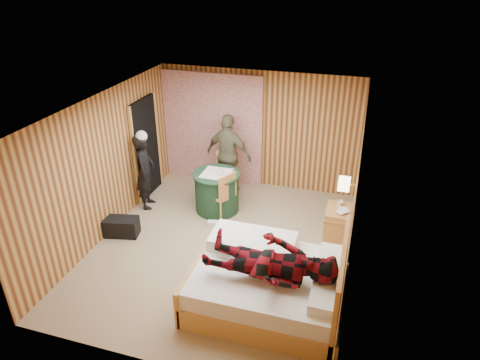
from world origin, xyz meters
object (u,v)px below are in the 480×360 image
(duffel_bag, at_px, (122,227))
(bed, at_px, (271,283))
(wall_lamp, at_px, (344,184))
(woman_standing, at_px, (145,172))
(man_on_bed, at_px, (271,255))
(nightstand, at_px, (337,223))
(chair_near, at_px, (224,192))
(man_at_table, at_px, (229,155))
(chair_far, at_px, (227,170))
(round_table, at_px, (217,191))

(duffel_bag, bearing_deg, bed, -29.04)
(wall_lamp, distance_m, woman_standing, 3.84)
(duffel_bag, distance_m, man_on_bed, 3.29)
(nightstand, xyz_separation_m, chair_near, (-2.14, 0.09, 0.24))
(nightstand, bearing_deg, man_at_table, 155.57)
(wall_lamp, height_order, woman_standing, woman_standing)
(chair_far, xyz_separation_m, man_on_bed, (1.65, -3.15, 0.47))
(chair_near, bearing_deg, woman_standing, -61.56)
(round_table, bearing_deg, woman_standing, -169.67)
(nightstand, distance_m, chair_far, 2.60)
(chair_far, bearing_deg, round_table, -109.99)
(round_table, bearing_deg, bed, -54.26)
(duffel_bag, bearing_deg, wall_lamp, -3.03)
(bed, height_order, man_on_bed, man_on_bed)
(chair_near, bearing_deg, man_on_bed, 59.26)
(man_at_table, bearing_deg, wall_lamp, 160.03)
(round_table, height_order, duffel_bag, round_table)
(nightstand, xyz_separation_m, man_on_bed, (-0.73, -2.14, 0.70))
(round_table, xyz_separation_m, woman_standing, (-1.38, -0.25, 0.36))
(bed, height_order, round_table, bed)
(man_at_table, bearing_deg, nightstand, 167.30)
(wall_lamp, xyz_separation_m, woman_standing, (-3.77, 0.46, -0.54))
(nightstand, distance_m, duffel_bag, 3.84)
(woman_standing, distance_m, man_at_table, 1.71)
(woman_standing, relative_size, man_at_table, 0.88)
(woman_standing, bearing_deg, round_table, -95.34)
(wall_lamp, relative_size, bed, 0.12)
(bed, distance_m, round_table, 2.73)
(woman_standing, bearing_deg, bed, -139.10)
(nightstand, height_order, chair_near, chair_near)
(woman_standing, bearing_deg, man_on_bed, -141.80)
(nightstand, bearing_deg, chair_near, 177.48)
(wall_lamp, bearing_deg, chair_far, 149.53)
(man_at_table, bearing_deg, chair_near, 113.98)
(duffel_bag, xyz_separation_m, man_at_table, (1.35, 2.09, 0.69))
(bed, relative_size, woman_standing, 1.40)
(wall_lamp, xyz_separation_m, round_table, (-2.40, 0.72, -0.89))
(wall_lamp, xyz_separation_m, nightstand, (-0.04, 0.41, -0.99))
(bed, xyz_separation_m, man_on_bed, (0.03, -0.23, 0.67))
(bed, relative_size, duffel_bag, 3.59)
(wall_lamp, bearing_deg, woman_standing, 172.99)
(woman_standing, bearing_deg, chair_near, -104.19)
(duffel_bag, xyz_separation_m, woman_standing, (-0.03, 1.07, 0.59))
(bed, distance_m, woman_standing, 3.58)
(wall_lamp, xyz_separation_m, bed, (-0.80, -1.50, -0.97))
(woman_standing, height_order, man_on_bed, man_on_bed)
(wall_lamp, xyz_separation_m, duffel_bag, (-3.75, -0.61, -1.13))
(round_table, bearing_deg, man_at_table, 90.00)
(wall_lamp, xyz_separation_m, chair_near, (-2.18, 0.51, -0.75))
(round_table, relative_size, chair_near, 0.97)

